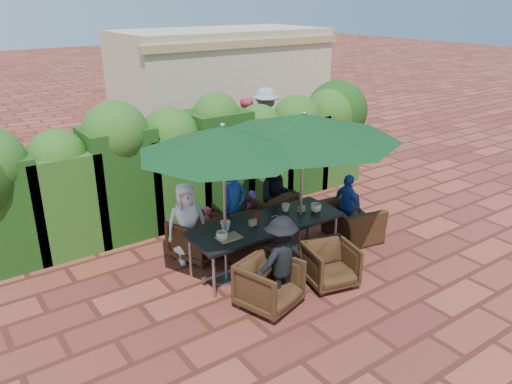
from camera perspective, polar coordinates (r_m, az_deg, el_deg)
ground at (r=8.32m, az=1.11°, el=-7.79°), size 80.00×80.00×0.00m
dining_table at (r=7.89m, az=1.18°, el=-3.98°), size 2.56×0.90×0.75m
umbrella_left at (r=6.94m, az=-3.80°, el=5.93°), size 2.44×2.44×2.46m
umbrella_right at (r=7.69m, az=5.48°, el=7.44°), size 2.99×2.99×2.46m
chair_far_left at (r=8.33m, az=-6.72°, el=-4.90°), size 0.96×0.93×0.78m
chair_far_mid at (r=8.79m, az=-2.05°, el=-3.42°), size 0.82×0.78×0.74m
chair_far_right at (r=9.13m, az=1.23°, el=-1.99°), size 1.00×0.96×0.86m
chair_near_left at (r=7.00m, az=1.54°, el=-10.24°), size 0.92×0.89×0.77m
chair_near_right at (r=7.60m, az=8.49°, el=-7.98°), size 0.83×0.80×0.72m
chair_end_right at (r=9.03m, az=10.82°, el=-2.72°), size 0.79×1.07×0.85m
adult_far_left at (r=8.12m, az=-7.92°, el=-3.49°), size 0.74×0.54×1.34m
adult_far_mid at (r=8.68m, az=-2.53°, el=-1.60°), size 0.50×0.42×1.34m
adult_far_right at (r=9.01m, az=2.43°, el=-0.53°), size 0.77×0.64×1.39m
adult_near_left at (r=6.99m, az=2.80°, el=-7.77°), size 0.84×0.39×1.31m
adult_end_right at (r=9.09m, az=10.41°, el=-1.50°), size 0.37×0.69×1.15m
child_left at (r=8.57m, az=-5.40°, el=-4.10°), size 0.29×0.25×0.76m
child_right at (r=8.92m, az=-0.29°, el=-2.52°), size 0.35×0.30×0.88m
pedestrian_a at (r=12.03m, az=-4.34°, el=5.60°), size 1.55×0.78×1.58m
pedestrian_b at (r=12.82m, az=-1.19°, el=6.94°), size 0.95×0.78×1.71m
pedestrian_c at (r=13.10m, az=1.10°, el=7.72°), size 1.30×0.75×1.91m
cup_a at (r=7.29m, az=-3.91°, el=-5.04°), size 0.18×0.18×0.14m
cup_b at (r=7.59m, az=-3.51°, el=-3.88°), size 0.16×0.16×0.15m
cup_c at (r=7.77m, az=2.34°, el=-3.31°), size 0.16×0.16×0.12m
cup_d at (r=8.25m, az=3.41°, el=-1.79°), size 0.14×0.14×0.13m
cup_e at (r=8.27m, az=6.87°, el=-1.79°), size 0.18×0.18×0.14m
ketchup_bottle at (r=7.80m, az=-0.02°, el=-3.01°), size 0.04×0.04×0.17m
sauce_bottle at (r=7.81m, az=0.07°, el=-2.98°), size 0.04×0.04×0.17m
serving_tray at (r=7.37m, az=-3.09°, el=-5.22°), size 0.35×0.25×0.02m
number_block_left at (r=7.74m, az=-0.37°, el=-3.49°), size 0.12×0.06×0.10m
number_block_right at (r=8.26m, az=5.23°, el=-1.93°), size 0.12×0.06×0.10m
hedge_wall at (r=9.56m, az=-8.04°, el=4.33°), size 9.10×1.60×2.45m
building at (r=15.22m, az=-3.95°, el=12.10°), size 6.20×3.08×3.20m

